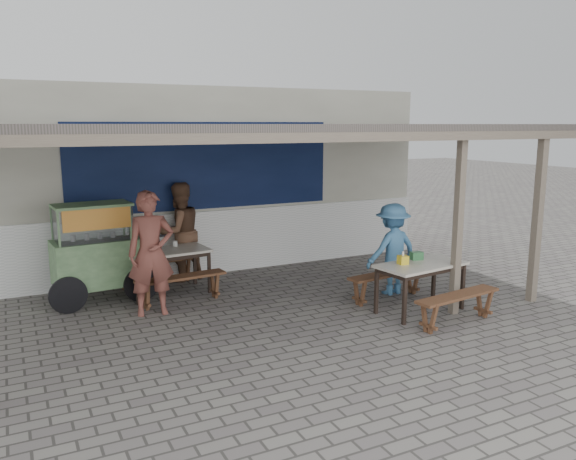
# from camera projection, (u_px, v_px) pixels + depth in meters

# --- Properties ---
(ground) EXTENTS (60.00, 60.00, 0.00)m
(ground) POSITION_uv_depth(u_px,v_px,m) (287.00, 319.00, 8.23)
(ground) COLOR slate
(ground) RESTS_ON ground
(back_wall) EXTENTS (9.00, 1.28, 3.50)m
(back_wall) POSITION_uv_depth(u_px,v_px,m) (206.00, 180.00, 11.06)
(back_wall) COLOR beige
(back_wall) RESTS_ON ground
(warung_roof) EXTENTS (9.00, 4.21, 2.81)m
(warung_roof) POSITION_uv_depth(u_px,v_px,m) (262.00, 130.00, 8.53)
(warung_roof) COLOR #584F4B
(warung_roof) RESTS_ON ground
(table_left) EXTENTS (1.41, 0.87, 0.75)m
(table_left) POSITION_uv_depth(u_px,v_px,m) (167.00, 255.00, 9.32)
(table_left) COLOR beige
(table_left) RESTS_ON ground
(bench_left_street) EXTENTS (1.47, 0.41, 0.45)m
(bench_left_street) POSITION_uv_depth(u_px,v_px,m) (181.00, 283.00, 8.87)
(bench_left_street) COLOR brown
(bench_left_street) RESTS_ON ground
(bench_left_wall) EXTENTS (1.47, 0.41, 0.45)m
(bench_left_wall) POSITION_uv_depth(u_px,v_px,m) (156.00, 266.00, 9.90)
(bench_left_wall) COLOR brown
(bench_left_wall) RESTS_ON ground
(table_right) EXTENTS (1.45, 0.87, 0.75)m
(table_right) POSITION_uv_depth(u_px,v_px,m) (421.00, 269.00, 8.44)
(table_right) COLOR beige
(table_right) RESTS_ON ground
(bench_right_street) EXTENTS (1.49, 0.47, 0.45)m
(bench_right_street) POSITION_uv_depth(u_px,v_px,m) (458.00, 302.00, 7.92)
(bench_right_street) COLOR brown
(bench_right_street) RESTS_ON ground
(bench_right_wall) EXTENTS (1.49, 0.47, 0.45)m
(bench_right_wall) POSITION_uv_depth(u_px,v_px,m) (387.00, 279.00, 9.08)
(bench_right_wall) COLOR brown
(bench_right_wall) RESTS_ON ground
(vendor_cart) EXTENTS (1.97, 0.89, 1.59)m
(vendor_cart) POSITION_uv_depth(u_px,v_px,m) (97.00, 249.00, 8.89)
(vendor_cart) COLOR #7BA76F
(vendor_cart) RESTS_ON ground
(patron_street_side) EXTENTS (0.73, 0.52, 1.86)m
(patron_street_side) POSITION_uv_depth(u_px,v_px,m) (151.00, 253.00, 8.28)
(patron_street_side) COLOR brown
(patron_street_side) RESTS_ON ground
(patron_wall_side) EXTENTS (1.02, 0.89, 1.79)m
(patron_wall_side) POSITION_uv_depth(u_px,v_px,m) (180.00, 232.00, 10.13)
(patron_wall_side) COLOR brown
(patron_wall_side) RESTS_ON ground
(patron_right_table) EXTENTS (1.03, 0.64, 1.53)m
(patron_right_table) POSITION_uv_depth(u_px,v_px,m) (392.00, 249.00, 9.34)
(patron_right_table) COLOR teal
(patron_right_table) RESTS_ON ground
(tissue_box) EXTENTS (0.14, 0.14, 0.13)m
(tissue_box) POSITION_uv_depth(u_px,v_px,m) (403.00, 260.00, 8.37)
(tissue_box) COLOR yellow
(tissue_box) RESTS_ON table_right
(donation_box) EXTENTS (0.20, 0.15, 0.12)m
(donation_box) POSITION_uv_depth(u_px,v_px,m) (416.00, 256.00, 8.65)
(donation_box) COLOR #316E3E
(donation_box) RESTS_ON table_right
(condiment_jar) EXTENTS (0.08, 0.08, 0.09)m
(condiment_jar) POSITION_uv_depth(u_px,v_px,m) (175.00, 243.00, 9.61)
(condiment_jar) COLOR silver
(condiment_jar) RESTS_ON table_left
(condiment_bowl) EXTENTS (0.19, 0.19, 0.04)m
(condiment_bowl) POSITION_uv_depth(u_px,v_px,m) (150.00, 249.00, 9.27)
(condiment_bowl) COLOR white
(condiment_bowl) RESTS_ON table_left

